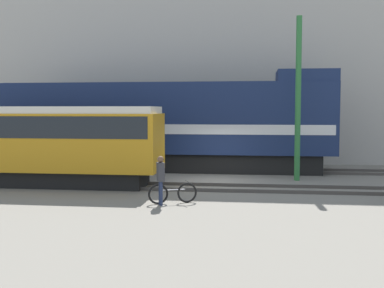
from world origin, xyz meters
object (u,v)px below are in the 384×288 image
Objects in this scene: bicycle at (173,193)px; utility_pole_left at (298,99)px; freight_locomotive at (168,125)px; person at (161,175)px; streetcar at (38,140)px.

utility_pole_left is at bearing 52.07° from bicycle.
utility_pole_left is at bearing -23.74° from freight_locomotive.
freight_locomotive is 9.64m from person.
freight_locomotive is 1.66× the size of streetcar.
streetcar is 6.29× the size of person.
streetcar is at bearing -165.51° from utility_pole_left.
streetcar is at bearing 149.79° from person.
streetcar is at bearing -128.57° from freight_locomotive.
freight_locomotive is at bearing 101.39° from bicycle.
person is 8.76m from utility_pole_left.
utility_pole_left is (11.32, 2.93, 1.82)m from streetcar.
utility_pole_left is at bearing 51.35° from person.
streetcar is 1.42× the size of utility_pole_left.
freight_locomotive is at bearing 98.81° from person.
streetcar is (-4.67, -5.85, -0.51)m from freight_locomotive.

